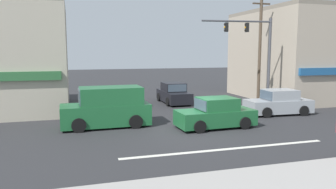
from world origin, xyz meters
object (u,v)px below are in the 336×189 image
Objects in this scene: utility_pole_far_right at (260,50)px; sedan_crossing_leftbound at (216,114)px; traffic_light_mast at (256,48)px; utility_pole_near_left at (46,57)px; sedan_crossing_rightbound at (174,94)px; van_approaching_near at (107,108)px; sedan_waiting_far at (278,103)px.

utility_pole_far_right reaches higher than sedan_crossing_leftbound.
utility_pole_far_right is 1.26× the size of traffic_light_mast.
utility_pole_near_left is at bearing -176.89° from utility_pole_far_right.
traffic_light_mast reaches higher than sedan_crossing_leftbound.
traffic_light_mast is (-1.41, -1.80, 0.12)m from utility_pole_far_right.
van_approaching_near is at bearing -131.06° from sedan_crossing_rightbound.
utility_pole_near_left is 1.68× the size of sedan_waiting_far.
traffic_light_mast is (13.37, -1.00, 0.51)m from utility_pole_near_left.
van_approaching_near is at bearing -167.33° from traffic_light_mast.
traffic_light_mast is 4.00m from sedan_waiting_far.
utility_pole_far_right reaches higher than traffic_light_mast.
traffic_light_mast reaches higher than sedan_waiting_far.
van_approaching_near reaches higher than sedan_waiting_far.
sedan_crossing_leftbound is at bearing -18.84° from van_approaching_near.
traffic_light_mast is 10.96m from van_approaching_near.
sedan_crossing_rightbound is at bearing 128.50° from sedan_waiting_far.
utility_pole_far_right is 12.71m from van_approaching_near.
sedan_crossing_leftbound is (-6.23, -5.95, -3.34)m from utility_pole_far_right.
sedan_crossing_rightbound is at bearing 135.54° from traffic_light_mast.
sedan_crossing_leftbound is 5.82m from sedan_waiting_far.
utility_pole_far_right reaches higher than sedan_crossing_rightbound.
sedan_crossing_leftbound and sedan_waiting_far have the same top height.
utility_pole_near_left is 14.54m from sedan_waiting_far.
sedan_waiting_far is at bearing -73.88° from traffic_light_mast.
traffic_light_mast is at bearing 40.68° from sedan_crossing_leftbound.
traffic_light_mast is at bearing 106.12° from sedan_waiting_far.
traffic_light_mast is at bearing -44.46° from sedan_crossing_rightbound.
traffic_light_mast is at bearing -127.97° from utility_pole_far_right.
sedan_waiting_far is (0.56, -1.92, -3.46)m from traffic_light_mast.
traffic_light_mast reaches higher than sedan_crossing_rightbound.
sedan_crossing_leftbound is 5.72m from van_approaching_near.
utility_pole_far_right is 7.20m from sedan_crossing_rightbound.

